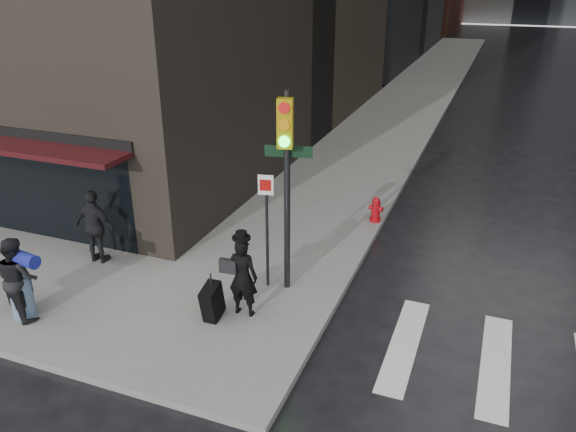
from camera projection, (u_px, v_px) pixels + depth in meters
name	position (u px, v px, depth m)	size (l,w,h in m)	color
ground	(211.00, 333.00, 10.66)	(140.00, 140.00, 0.00)	black
sidewalk_left	(425.00, 83.00, 33.68)	(4.00, 50.00, 0.15)	slate
man_overcoat	(236.00, 281.00, 10.69)	(0.92, 0.93, 1.80)	black
man_jeans	(18.00, 278.00, 10.62)	(1.17, 0.92, 1.67)	black
man_greycoat	(95.00, 227.00, 12.65)	(1.02, 0.43, 1.74)	black
traffic_light	(284.00, 168.00, 10.79)	(1.02, 0.57, 4.17)	black
fire_hydrant	(376.00, 211.00, 14.94)	(0.39, 0.30, 0.68)	#9A0910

